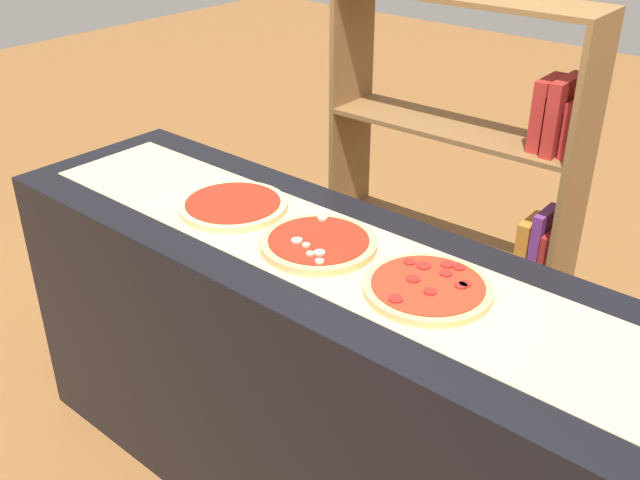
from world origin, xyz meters
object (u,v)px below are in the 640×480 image
(pizza_mushroom_1, at_px, (319,243))
(pizza_pepperoni_2, at_px, (427,288))
(pizza_plain_0, at_px, (233,205))
(bookshelf, at_px, (474,203))

(pizza_mushroom_1, height_order, pizza_pepperoni_2, pizza_mushroom_1)
(pizza_plain_0, relative_size, pizza_mushroom_1, 1.02)
(pizza_pepperoni_2, bearing_deg, pizza_plain_0, 179.42)
(pizza_plain_0, height_order, pizza_mushroom_1, pizza_mushroom_1)
(pizza_plain_0, xyz_separation_m, pizza_pepperoni_2, (0.66, -0.01, -0.00))
(pizza_plain_0, height_order, bookshelf, bookshelf)
(bookshelf, bearing_deg, pizza_pepperoni_2, -67.14)
(pizza_mushroom_1, bearing_deg, bookshelf, 94.22)
(pizza_plain_0, xyz_separation_m, bookshelf, (0.26, 0.94, -0.25))
(pizza_pepperoni_2, distance_m, bookshelf, 1.06)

